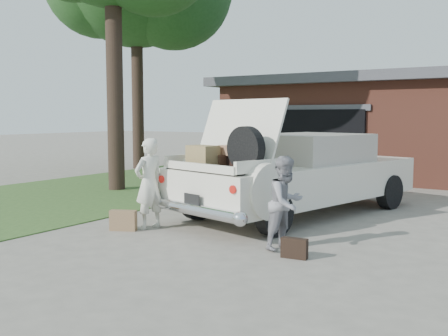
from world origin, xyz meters
The scene contains 8 objects.
ground centered at (0.00, 0.00, 0.00)m, with size 90.00×90.00×0.00m, color gray.
grass_strip centered at (-5.50, 3.00, 0.01)m, with size 6.00×16.00×0.02m, color #2D4C1E.
house centered at (0.98, 11.47, 1.67)m, with size 12.80×7.80×3.30m.
sedan centered at (0.44, 2.68, 0.84)m, with size 3.47×6.10×2.31m.
woman_left centered at (-1.20, -0.02, 0.81)m, with size 0.59×0.39×1.62m, color silver.
woman_right centered at (1.51, -0.01, 0.71)m, with size 0.69×0.53×1.41m, color gray.
suitcase_left centered at (-1.45, -0.42, 0.18)m, with size 0.47×0.15×0.36m, color #8F6C49.
suitcase_right centered at (1.85, -0.41, 0.15)m, with size 0.38×0.12×0.29m, color black.
Camera 1 is at (4.97, -7.03, 2.01)m, focal length 42.00 mm.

